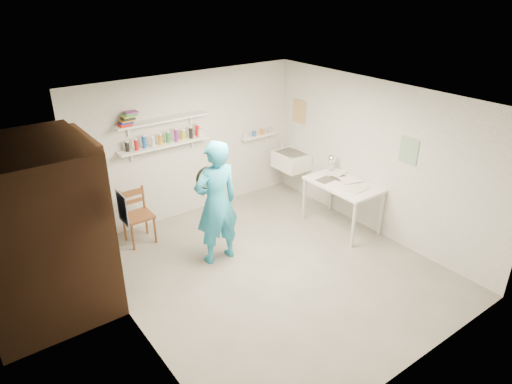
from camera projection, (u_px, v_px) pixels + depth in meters
floor at (273, 269)px, 6.44m from camera, size 4.00×4.50×0.02m
ceiling at (276, 100)px, 5.40m from camera, size 4.00×4.50×0.02m
wall_back at (190, 145)px, 7.56m from camera, size 4.00×0.02×2.40m
wall_front at (424, 275)px, 4.27m from camera, size 4.00×0.02×2.40m
wall_left at (126, 240)px, 4.84m from camera, size 0.02×4.50×2.40m
wall_right at (377, 159)px, 6.99m from camera, size 0.02×4.50×2.40m
doorway_recess at (97, 218)px, 5.70m from camera, size 0.02×0.90×2.00m
corridor_box at (36, 232)px, 5.30m from camera, size 1.40×1.50×2.10m
door_lintel at (85, 138)px, 5.26m from camera, size 0.06×1.05×0.10m
door_jamb_near at (113, 234)px, 5.35m from camera, size 0.06×0.10×2.00m
door_jamb_far at (86, 203)px, 6.08m from camera, size 0.06×0.10×2.00m
shelf_lower at (165, 145)px, 7.14m from camera, size 1.50×0.22×0.03m
shelf_upper at (163, 120)px, 6.96m from camera, size 1.50×0.22×0.03m
ledge_shelf at (258, 136)px, 8.25m from camera, size 0.70×0.14×0.03m
poster_left at (122, 209)px, 4.74m from camera, size 0.01×0.28×0.36m
poster_right_a at (299, 112)px, 8.14m from camera, size 0.01×0.34×0.42m
poster_right_b at (409, 151)px, 6.45m from camera, size 0.01×0.30×0.38m
belfast_sink at (291, 160)px, 8.31m from camera, size 0.48×0.60×0.30m
man at (216, 203)px, 6.29m from camera, size 0.67×0.45×1.81m
wall_clock at (207, 178)px, 6.32m from camera, size 0.33×0.04×0.33m
wooden_chair at (138, 216)px, 6.91m from camera, size 0.42×0.40×0.89m
work_table at (342, 205)px, 7.36m from camera, size 0.71×1.18×0.79m
desk_lamp at (332, 159)px, 7.54m from camera, size 0.15×0.15×0.15m
spray_cans at (164, 139)px, 7.09m from camera, size 1.32×0.06×0.17m
book_stack at (128, 119)px, 6.63m from camera, size 0.30×0.14×0.20m
ledge_pots at (258, 133)px, 8.23m from camera, size 0.48×0.07×0.09m
papers at (344, 182)px, 7.18m from camera, size 0.30×0.22×0.02m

